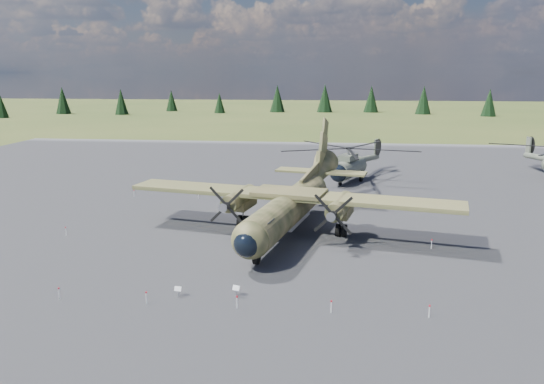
# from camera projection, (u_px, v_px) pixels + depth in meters

# --- Properties ---
(ground) EXTENTS (500.00, 500.00, 0.00)m
(ground) POSITION_uv_depth(u_px,v_px,m) (242.00, 242.00, 47.28)
(ground) COLOR brown
(ground) RESTS_ON ground
(apron) EXTENTS (120.00, 120.00, 0.04)m
(apron) POSITION_uv_depth(u_px,v_px,m) (257.00, 213.00, 56.97)
(apron) COLOR slate
(apron) RESTS_ON ground
(transport_plane) EXTENTS (31.31, 28.11, 10.34)m
(transport_plane) POSITION_uv_depth(u_px,v_px,m) (293.00, 200.00, 50.24)
(transport_plane) COLOR #3C4123
(transport_plane) RESTS_ON ground
(helicopter_near) EXTENTS (25.17, 25.17, 4.88)m
(helicopter_near) POSITION_uv_depth(u_px,v_px,m) (350.00, 157.00, 72.49)
(helicopter_near) COLOR #66685A
(helicopter_near) RESTS_ON ground
(info_placard_left) EXTENTS (0.50, 0.26, 0.75)m
(info_placard_left) POSITION_uv_depth(u_px,v_px,m) (178.00, 290.00, 35.63)
(info_placard_left) COLOR gray
(info_placard_left) RESTS_ON ground
(info_placard_right) EXTENTS (0.54, 0.36, 0.79)m
(info_placard_right) POSITION_uv_depth(u_px,v_px,m) (236.00, 289.00, 35.68)
(info_placard_right) COLOR gray
(info_placard_right) RESTS_ON ground
(barrier_fence) EXTENTS (33.12, 29.62, 0.85)m
(barrier_fence) POSITION_uv_depth(u_px,v_px,m) (236.00, 237.00, 47.15)
(barrier_fence) COLOR white
(barrier_fence) RESTS_ON ground
(treeline) EXTENTS (337.25, 336.65, 10.92)m
(treeline) POSITION_uv_depth(u_px,v_px,m) (215.00, 200.00, 42.56)
(treeline) COLOR black
(treeline) RESTS_ON ground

